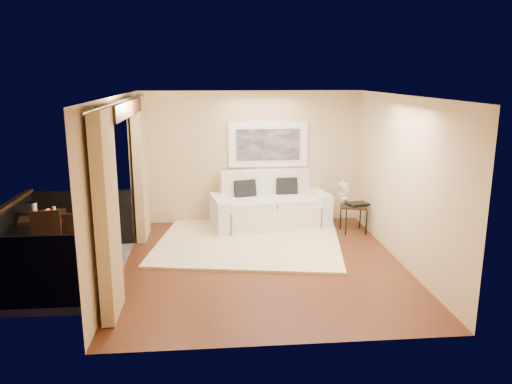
{
  "coord_description": "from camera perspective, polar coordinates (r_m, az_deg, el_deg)",
  "views": [
    {
      "loc": [
        -0.82,
        -7.59,
        3.02
      ],
      "look_at": [
        -0.06,
        0.68,
        1.05
      ],
      "focal_mm": 35.0,
      "sensor_mm": 36.0,
      "label": 1
    }
  ],
  "objects": [
    {
      "name": "floor",
      "position": [
        8.22,
        0.87,
        -8.24
      ],
      "size": [
        5.0,
        5.0,
        0.0
      ],
      "primitive_type": "plane",
      "color": "#5D2D1B",
      "rests_on": "ground"
    },
    {
      "name": "tray",
      "position": [
        9.84,
        11.54,
        -1.35
      ],
      "size": [
        0.44,
        0.37,
        0.05
      ],
      "primitive_type": "cube",
      "rotation": [
        0.0,
        0.0,
        0.28
      ],
      "color": "black",
      "rests_on": "side_table"
    },
    {
      "name": "candle",
      "position": [
        8.78,
        -22.64,
        -2.02
      ],
      "size": [
        0.06,
        0.06,
        0.07
      ],
      "primitive_type": "cylinder",
      "color": "red",
      "rests_on": "bistro_table"
    },
    {
      "name": "vase",
      "position": [
        8.5,
        -24.04,
        -2.24
      ],
      "size": [
        0.04,
        0.04,
        0.18
      ],
      "primitive_type": "cylinder",
      "color": "white",
      "rests_on": "bistro_table"
    },
    {
      "name": "glass_b",
      "position": [
        8.7,
        -22.09,
        -1.94
      ],
      "size": [
        0.06,
        0.06,
        0.12
      ],
      "primitive_type": "cylinder",
      "color": "silver",
      "rests_on": "bistro_table"
    },
    {
      "name": "orchid",
      "position": [
        9.87,
        10.07,
        0.01
      ],
      "size": [
        0.3,
        0.27,
        0.47
      ],
      "primitive_type": "imported",
      "rotation": [
        0.0,
        0.0,
        0.52
      ],
      "color": "white",
      "rests_on": "side_table"
    },
    {
      "name": "curtains",
      "position": [
        7.89,
        -14.52,
        0.56
      ],
      "size": [
        0.16,
        4.8,
        2.64
      ],
      "color": "tan",
      "rests_on": "ground"
    },
    {
      "name": "room_shell",
      "position": [
        7.72,
        -15.19,
        9.16
      ],
      "size": [
        5.0,
        6.4,
        5.0
      ],
      "color": "white",
      "rests_on": "ground"
    },
    {
      "name": "rug",
      "position": [
        9.22,
        -0.8,
        -5.65
      ],
      "size": [
        3.71,
        3.37,
        0.04
      ],
      "primitive_type": "cube",
      "rotation": [
        0.0,
        0.0,
        -0.17
      ],
      "color": "#FFF2CD",
      "rests_on": "floor"
    },
    {
      "name": "balcony",
      "position": [
        8.48,
        -22.12,
        -7.28
      ],
      "size": [
        1.81,
        2.6,
        1.17
      ],
      "color": "#605B56",
      "rests_on": "ground"
    },
    {
      "name": "glass_a",
      "position": [
        8.54,
        -22.82,
        -2.27
      ],
      "size": [
        0.06,
        0.06,
        0.12
      ],
      "primitive_type": "cylinder",
      "color": "silver",
      "rests_on": "bistro_table"
    },
    {
      "name": "side_table",
      "position": [
        9.88,
        11.11,
        -1.78
      ],
      "size": [
        0.62,
        0.62,
        0.55
      ],
      "rotation": [
        0.0,
        0.0,
        -0.28
      ],
      "color": "black",
      "rests_on": "floor"
    },
    {
      "name": "ice_bucket",
      "position": [
        8.78,
        -24.23,
        -1.72
      ],
      "size": [
        0.18,
        0.18,
        0.2
      ],
      "primitive_type": "cylinder",
      "color": "silver",
      "rests_on": "bistro_table"
    },
    {
      "name": "bistro_table",
      "position": [
        8.72,
        -23.13,
        -2.94
      ],
      "size": [
        0.85,
        0.85,
        0.82
      ],
      "rotation": [
        0.0,
        0.0,
        0.27
      ],
      "color": "black",
      "rests_on": "balcony"
    },
    {
      "name": "balcony_chair_far",
      "position": [
        8.36,
        -22.69,
        -4.65
      ],
      "size": [
        0.5,
        0.5,
        1.01
      ],
      "rotation": [
        0.0,
        0.0,
        3.29
      ],
      "color": "black",
      "rests_on": "balcony"
    },
    {
      "name": "sofa",
      "position": [
        10.11,
        1.5,
        -1.73
      ],
      "size": [
        2.45,
        1.37,
        1.11
      ],
      "rotation": [
        0.0,
        0.0,
        0.17
      ],
      "color": "white",
      "rests_on": "floor"
    },
    {
      "name": "artwork",
      "position": [
        10.22,
        1.39,
        5.46
      ],
      "size": [
        1.62,
        0.07,
        0.92
      ],
      "color": "white",
      "rests_on": "room_shell"
    },
    {
      "name": "balcony_chair_near",
      "position": [
        8.34,
        -20.14,
        -5.01
      ],
      "size": [
        0.39,
        0.4,
        0.89
      ],
      "rotation": [
        0.0,
        0.0,
        -0.02
      ],
      "color": "black",
      "rests_on": "balcony"
    }
  ]
}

